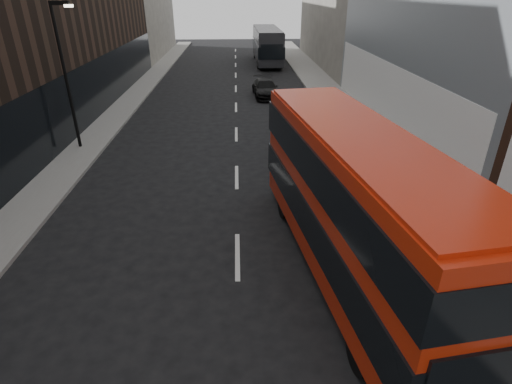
{
  "coord_description": "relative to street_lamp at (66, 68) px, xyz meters",
  "views": [
    {
      "loc": [
        0.1,
        -2.44,
        7.62
      ],
      "look_at": [
        0.58,
        7.58,
        2.5
      ],
      "focal_mm": 28.0,
      "sensor_mm": 36.0,
      "label": 1
    }
  ],
  "objects": [
    {
      "name": "sidewalk_right",
      "position": [
        15.72,
        7.0,
        -4.11
      ],
      "size": [
        3.0,
        80.0,
        0.15
      ],
      "primitive_type": "cube",
      "color": "slate",
      "rests_on": "ground"
    },
    {
      "name": "car_b",
      "position": [
        12.03,
        3.05,
        -3.53
      ],
      "size": [
        1.49,
        4.02,
        1.31
      ],
      "primitive_type": "imported",
      "rotation": [
        0.0,
        0.0,
        -0.03
      ],
      "color": "#979A9F",
      "rests_on": "ground"
    },
    {
      "name": "grey_bus",
      "position": [
        11.83,
        27.11,
        -2.17
      ],
      "size": [
        2.83,
        11.66,
        3.75
      ],
      "rotation": [
        0.0,
        0.0,
        0.01
      ],
      "color": "black",
      "rests_on": "ground"
    },
    {
      "name": "street_lamp",
      "position": [
        0.0,
        0.0,
        0.0
      ],
      "size": [
        1.06,
        0.22,
        7.0
      ],
      "color": "black",
      "rests_on": "sidewalk_left"
    },
    {
      "name": "red_bus",
      "position": [
        11.5,
        -10.85,
        -1.76
      ],
      "size": [
        3.98,
        11.01,
        4.37
      ],
      "rotation": [
        0.0,
        0.0,
        0.14
      ],
      "color": "#B5210B",
      "rests_on": "ground"
    },
    {
      "name": "sidewalk_left",
      "position": [
        0.22,
        7.0,
        -4.11
      ],
      "size": [
        2.0,
        80.0,
        0.15
      ],
      "primitive_type": "cube",
      "color": "slate",
      "rests_on": "ground"
    },
    {
      "name": "car_a",
      "position": [
        11.17,
        -2.2,
        -3.51
      ],
      "size": [
        1.6,
        3.95,
        1.34
      ],
      "primitive_type": "imported",
      "rotation": [
        0.0,
        0.0,
        0.01
      ],
      "color": "black",
      "rests_on": "ground"
    },
    {
      "name": "car_c",
      "position": [
        10.56,
        11.17,
        -3.53
      ],
      "size": [
        2.09,
        4.61,
        1.31
      ],
      "primitive_type": "imported",
      "rotation": [
        0.0,
        0.0,
        0.06
      ],
      "color": "black",
      "rests_on": "ground"
    }
  ]
}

